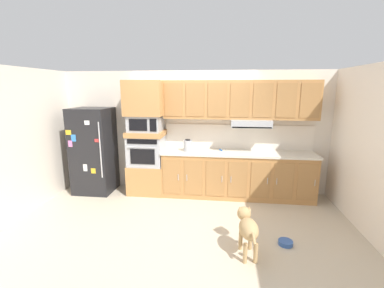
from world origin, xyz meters
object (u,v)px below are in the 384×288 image
at_px(dog, 247,227).
at_px(dog_food_bowl, 286,243).
at_px(refrigerator, 94,150).
at_px(built_in_oven, 147,150).
at_px(electric_kettle, 188,146).
at_px(screwdriver, 221,150).
at_px(microwave, 146,123).

height_order(dog, dog_food_bowl, dog).
height_order(refrigerator, built_in_oven, refrigerator).
distance_m(dog, dog_food_bowl, 0.70).
bearing_deg(electric_kettle, screwdriver, 10.80).
relative_size(refrigerator, dog_food_bowl, 8.80).
bearing_deg(built_in_oven, electric_kettle, -3.15).
xyz_separation_m(screwdriver, dog_food_bowl, (0.94, -1.73, -0.90)).
distance_m(microwave, dog_food_bowl, 3.29).
relative_size(refrigerator, dog, 2.28).
distance_m(microwave, electric_kettle, 0.96).
relative_size(microwave, screwdriver, 3.94).
height_order(refrigerator, electric_kettle, refrigerator).
bearing_deg(dog_food_bowl, screwdriver, 118.64).
height_order(built_in_oven, screwdriver, built_in_oven).
relative_size(refrigerator, built_in_oven, 2.51).
bearing_deg(refrigerator, dog, -31.22).
relative_size(built_in_oven, screwdriver, 4.28).
xyz_separation_m(built_in_oven, dog, (1.90, -1.90, -0.52)).
height_order(screwdriver, dog, screwdriver).
distance_m(refrigerator, microwave, 1.26).
distance_m(refrigerator, dog_food_bowl, 4.00).
relative_size(screwdriver, electric_kettle, 0.68).
bearing_deg(refrigerator, microwave, 3.47).
distance_m(screwdriver, dog, 2.09).
xyz_separation_m(refrigerator, microwave, (1.12, 0.07, 0.58)).
distance_m(refrigerator, dog, 3.57).
relative_size(screwdriver, dog, 0.21).
xyz_separation_m(screwdriver, dog, (0.38, -1.98, -0.56)).
relative_size(built_in_oven, microwave, 1.09).
bearing_deg(microwave, refrigerator, -176.53).
relative_size(electric_kettle, dog_food_bowl, 1.20).
height_order(refrigerator, screwdriver, refrigerator).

